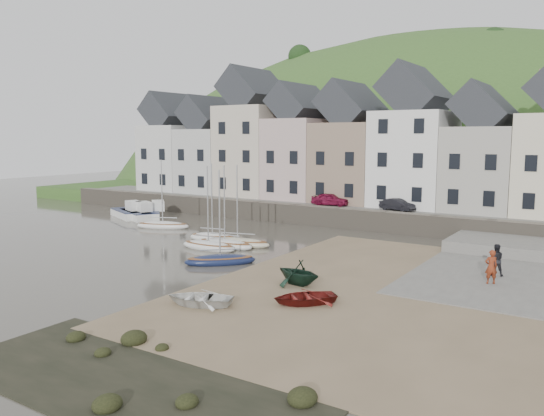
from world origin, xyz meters
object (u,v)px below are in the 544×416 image
Objects in this scene: car_left at (330,199)px; rowboat_green at (299,272)px; car_right at (397,205)px; person_dark at (496,260)px; rowboat_white at (200,298)px; person_red at (491,267)px; rowboat_red at (304,297)px; sailboat_0 at (163,225)px.

rowboat_green is at bearing -168.43° from car_left.
car_right reaches higher than rowboat_green.
rowboat_white is at bearing 29.04° from person_dark.
rowboat_white is at bearing -177.26° from car_left.
person_red is 0.53× the size of car_left.
rowboat_green is at bearing 138.49° from rowboat_white.
rowboat_green is at bearing 168.26° from rowboat_red.
rowboat_green is (2.24, 5.74, 0.38)m from rowboat_white.
rowboat_green is 1.46× the size of person_dark.
sailboat_0 is at bearing -151.86° from rowboat_white.
rowboat_green is 1.44× the size of person_red.
rowboat_white is 1.74× the size of person_dark.
rowboat_green is 3.44m from rowboat_red.
person_dark is (6.82, 10.51, 0.68)m from rowboat_red.
rowboat_white is 5.12m from rowboat_red.
rowboat_red is 11.04m from person_red.
person_dark is at bearing 141.03° from rowboat_green.
sailboat_0 is 28.74m from person_dark.
rowboat_green reaches higher than rowboat_red.
car_right is at bearing -164.61° from rowboat_green.
rowboat_red is at bearing 35.36° from person_dark.
person_red is (8.91, 5.75, 0.29)m from rowboat_green.
rowboat_white is at bearing 14.01° from person_red.
sailboat_0 is 3.36× the size of person_dark.
person_dark is at bearing 120.46° from rowboat_white.
person_red is at bearing -142.10° from car_left.
rowboat_red is 12.55m from person_dark.
rowboat_white is 1.19× the size of rowboat_green.
car_right is (-2.11, 21.23, 1.36)m from rowboat_green.
person_red reaches higher than rowboat_green.
sailboat_0 is 23.59m from rowboat_white.
rowboat_red is at bearing -166.83° from car_left.
car_left is (-6.57, 26.97, 1.81)m from rowboat_white.
rowboat_green is 0.88× the size of rowboat_red.
car_left reaches higher than person_dark.
car_right is (-11.02, 15.48, 1.07)m from person_red.
rowboat_white is 27.82m from car_left.
rowboat_white is 1.04× the size of rowboat_red.
car_right is (6.70, 0.00, -0.07)m from car_left.
sailboat_0 is 1.93× the size of car_right.
rowboat_red is 1.65× the size of person_red.
rowboat_red is at bearing -30.24° from sailboat_0.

